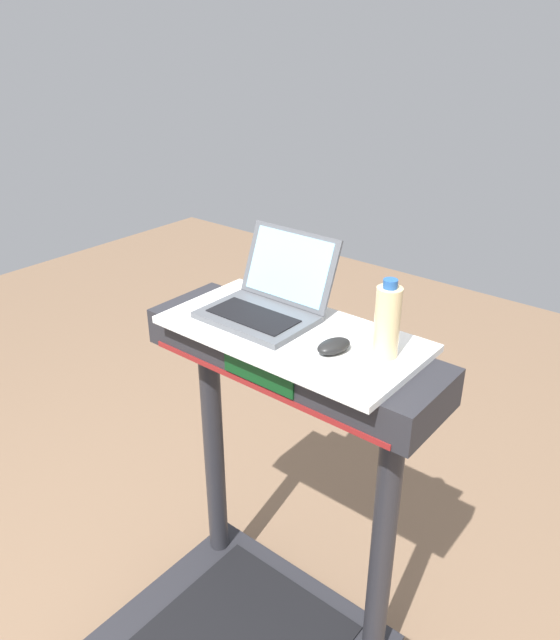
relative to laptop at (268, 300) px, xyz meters
The scene contains 4 objects.
desk_board 0.13m from the laptop, 17.17° to the right, with size 0.73×0.37×0.02m, color white.
laptop is the anchor object (origin of this frame).
computer_mouse 0.29m from the laptop, 13.04° to the right, with size 0.06×0.10×0.03m, color black.
water_bottle 0.39m from the laptop, ahead, with size 0.07×0.07×0.21m.
Camera 1 is at (0.92, -0.48, 1.94)m, focal length 34.11 mm.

